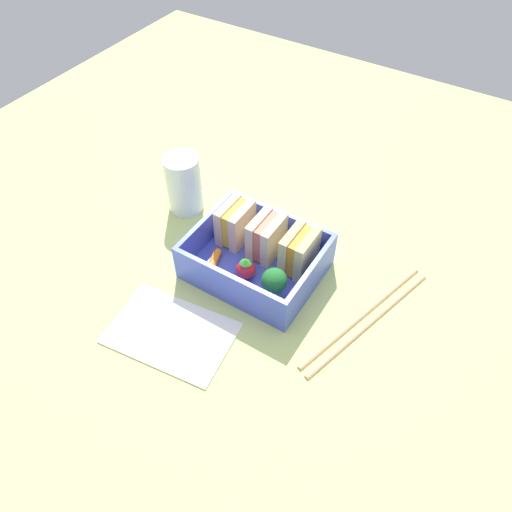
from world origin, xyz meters
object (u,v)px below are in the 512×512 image
strawberry_far_left (248,270)px  drinking_glass (184,184)px  sandwich_center_left (266,237)px  folded_napkin (171,332)px  sandwich_left (235,223)px  sandwich_center (299,251)px  chopstick_pair (367,317)px  broccoli_floret (274,282)px  carrot_stick_far_left (214,261)px

strawberry_far_left → drinking_glass: size_ratio=0.36×
sandwich_center_left → strawberry_far_left: 5.10cm
sandwich_center_left → folded_napkin: bearing=-101.4°
sandwich_left → sandwich_center: (9.48, 0.00, 0.00)cm
sandwich_center_left → sandwich_center: bearing=0.0°
chopstick_pair → sandwich_left: bearing=174.0°
sandwich_center_left → broccoli_floret: (4.55, -5.76, -0.08)cm
sandwich_left → strawberry_far_left: sandwich_left is taller
strawberry_far_left → folded_napkin: 11.93cm
strawberry_far_left → folded_napkin: bearing=-107.4°
sandwich_left → carrot_stick_far_left: size_ratio=1.59×
carrot_stick_far_left → chopstick_pair: carrot_stick_far_left is taller
sandwich_center_left → chopstick_pair: sandwich_center_left is taller
drinking_glass → folded_napkin: size_ratio=0.60×
drinking_glass → folded_napkin: (11.85, -18.57, -4.11)cm
strawberry_far_left → chopstick_pair: 15.48cm
broccoli_floret → carrot_stick_far_left: bearing=177.2°
sandwich_center → chopstick_pair: size_ratio=0.26×
sandwich_center → broccoli_floret: sandwich_center is taller
sandwich_left → sandwich_center: 9.48cm
drinking_glass → carrot_stick_far_left: bearing=-36.8°
sandwich_left → chopstick_pair: size_ratio=0.26×
sandwich_center → carrot_stick_far_left: 10.98cm
carrot_stick_far_left → strawberry_far_left: 4.95cm
sandwich_center → drinking_glass: size_ratio=0.65×
carrot_stick_far_left → folded_napkin: 10.92cm
sandwich_center_left → folded_napkin: sandwich_center_left is taller
carrot_stick_far_left → sandwich_left: bearing=91.5°
sandwich_center → strawberry_far_left: 6.78cm
carrot_stick_far_left → folded_napkin: carrot_stick_far_left is taller
folded_napkin → chopstick_pair: bearing=36.9°
sandwich_left → folded_napkin: 16.55cm
strawberry_far_left → broccoli_floret: size_ratio=0.69×
drinking_glass → folded_napkin: drinking_glass is taller
folded_napkin → sandwich_left: bearing=95.3°
carrot_stick_far_left → sandwich_center: bearing=29.7°
strawberry_far_left → broccoli_floret: bearing=-11.5°
sandwich_center → strawberry_far_left: bearing=-132.5°
strawberry_far_left → chopstick_pair: (15.07, 2.79, -2.21)cm
sandwich_center_left → drinking_glass: 15.30cm
sandwich_center → sandwich_left: bearing=180.0°
sandwich_center → broccoli_floret: (-0.19, -5.76, -0.08)cm
drinking_glass → chopstick_pair: bearing=-8.6°
sandwich_center → drinking_glass: (-19.82, 2.52, 0.32)cm
sandwich_center → carrot_stick_far_left: size_ratio=1.59×
carrot_stick_far_left → broccoli_floret: broccoli_floret is taller
sandwich_center_left → strawberry_far_left: bearing=-87.0°
chopstick_pair → folded_napkin: chopstick_pair is taller
sandwich_left → carrot_stick_far_left: (0.14, -5.32, -2.26)cm
broccoli_floret → chopstick_pair: (10.78, 3.67, -3.55)cm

